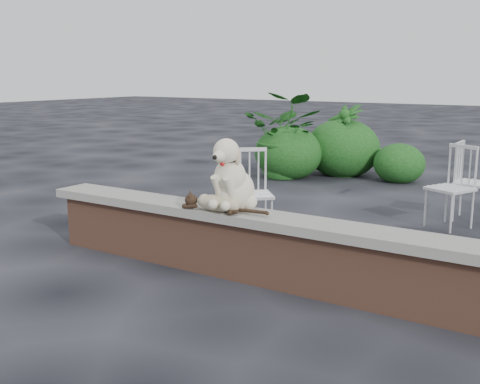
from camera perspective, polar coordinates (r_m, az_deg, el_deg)
The scene contains 11 objects.
ground at distance 4.78m, azimuth 10.22°, elevation -10.13°, with size 60.00×60.00×0.00m, color black.
brick_wall at distance 4.69m, azimuth 10.33°, elevation -7.28°, with size 6.00×0.30×0.50m, color brown.
capstone at distance 4.61m, azimuth 10.46°, elevation -3.87°, with size 6.20×0.40×0.08m, color slate.
dog at distance 5.06m, azimuth -0.50°, elevation 1.86°, with size 0.42×0.55×0.64m, color beige, non-canonical shape.
cat at distance 5.03m, azimuth -2.19°, elevation -0.99°, with size 0.95×0.23×0.16m, color tan, non-canonical shape.
chair_b at distance 7.10m, azimuth 19.63°, elevation 0.45°, with size 0.56×0.56×0.94m, color silver, non-canonical shape.
chair_a at distance 6.35m, azimuth 1.18°, elevation -0.12°, with size 0.56×0.56×0.94m, color silver, non-canonical shape.
chair_e at distance 7.55m, azimuth 21.68°, elevation 0.92°, with size 0.56×0.56×0.94m, color silver, non-canonical shape.
potted_plant_a at distance 9.94m, azimuth 4.46°, elevation 5.49°, with size 1.30×1.12×1.44m, color #113E12.
potted_plant_b at distance 10.28m, azimuth 10.00°, elevation 4.95°, with size 0.69×0.69×1.23m, color #113E12.
shrubbery at distance 10.16m, azimuth 8.71°, elevation 3.82°, with size 2.72×1.84×1.03m.
Camera 1 is at (1.67, -4.12, 1.74)m, focal length 44.18 mm.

